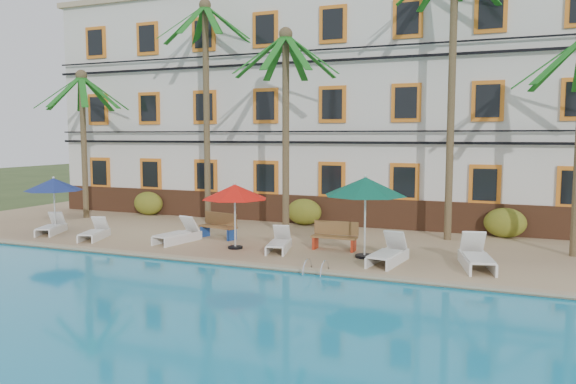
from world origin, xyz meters
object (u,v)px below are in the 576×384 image
at_px(palm_a, 83,122).
at_px(pool_ladder, 316,273).
at_px(bench_left, 220,225).
at_px(palm_d, 452,61).
at_px(palm_b, 206,84).
at_px(umbrella_red, 235,192).
at_px(umbrella_green, 365,187).
at_px(palm_c, 286,103).
at_px(umbrella_blue, 54,185).
at_px(lounger_c, 178,234).
at_px(lounger_f, 476,257).
at_px(lounger_a, 52,227).
at_px(lounger_d, 279,243).
at_px(lounger_b, 95,232).
at_px(lounger_e, 388,253).
at_px(bench_right, 335,235).

distance_m(palm_a, pool_ladder, 15.02).
bearing_deg(bench_left, palm_d, 20.12).
height_order(palm_b, umbrella_red, palm_b).
xyz_separation_m(umbrella_green, bench_left, (-5.72, 1.20, -1.71)).
bearing_deg(palm_c, palm_b, 158.76).
bearing_deg(umbrella_blue, lounger_c, 0.21).
bearing_deg(lounger_f, lounger_c, 179.46).
height_order(palm_c, lounger_a, palm_c).
height_order(lounger_d, lounger_f, lounger_f).
relative_size(palm_d, lounger_f, 4.66).
distance_m(palm_d, lounger_d, 8.78).
distance_m(palm_c, palm_d, 6.06).
bearing_deg(umbrella_blue, bench_left, 11.01).
bearing_deg(lounger_b, palm_a, 134.64).
bearing_deg(palm_a, lounger_e, -15.08).
distance_m(umbrella_green, bench_right, 2.24).
distance_m(palm_c, lounger_a, 10.10).
distance_m(lounger_f, bench_left, 9.10).
distance_m(palm_d, umbrella_green, 6.12).
xyz_separation_m(lounger_b, bench_right, (8.61, 1.48, 0.22)).
height_order(palm_d, bench_right, palm_d).
bearing_deg(palm_b, umbrella_green, -28.40).
bearing_deg(umbrella_green, bench_right, 146.09).
height_order(lounger_d, lounger_e, lounger_e).
bearing_deg(palm_a, umbrella_red, -21.20).
height_order(umbrella_green, lounger_f, umbrella_green).
bearing_deg(lounger_c, lounger_d, -0.21).
xyz_separation_m(palm_b, lounger_b, (-1.78, -5.02, -5.65)).
xyz_separation_m(palm_b, umbrella_green, (8.04, -4.35, -3.73)).
distance_m(palm_a, lounger_b, 7.09).
bearing_deg(lounger_f, lounger_a, -179.18).
relative_size(palm_b, pool_ladder, 12.63).
height_order(bench_left, bench_right, same).
xyz_separation_m(palm_a, palm_b, (5.86, 0.89, 1.58)).
xyz_separation_m(lounger_a, lounger_e, (12.99, -0.15, 0.04)).
bearing_deg(bench_left, umbrella_green, -11.85).
distance_m(umbrella_green, lounger_e, 2.13).
height_order(lounger_c, lounger_e, lounger_e).
height_order(palm_d, lounger_d, palm_d).
bearing_deg(lounger_a, bench_right, 6.12).
bearing_deg(palm_b, umbrella_red, -51.09).
xyz_separation_m(lounger_e, bench_right, (-2.05, 1.32, 0.18)).
distance_m(lounger_c, lounger_f, 9.96).
bearing_deg(lounger_d, bench_left, 156.42).
bearing_deg(bench_left, lounger_a, -166.32).
bearing_deg(lounger_a, palm_d, 17.25).
bearing_deg(pool_ladder, lounger_d, 131.94).
bearing_deg(lounger_c, umbrella_green, 0.42).
height_order(palm_c, lounger_c, palm_c).
bearing_deg(palm_a, lounger_f, -11.85).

